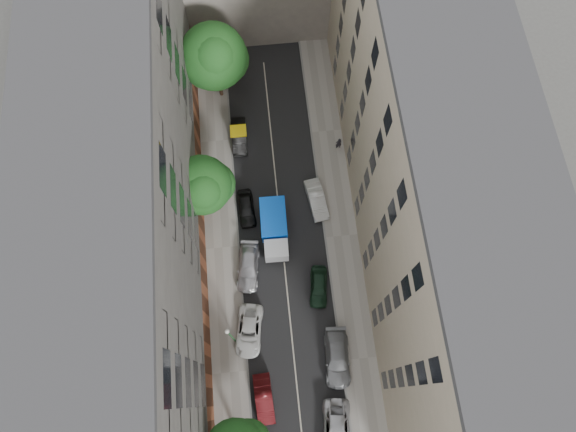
{
  "coord_description": "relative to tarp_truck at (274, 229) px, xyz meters",
  "views": [
    {
      "loc": [
        -0.85,
        -13.67,
        45.23
      ],
      "look_at": [
        0.58,
        0.34,
        6.0
      ],
      "focal_mm": 32.0,
      "sensor_mm": 36.0,
      "label": 1
    }
  ],
  "objects": [
    {
      "name": "car_left_3",
      "position": [
        -2.64,
        -3.08,
        -0.75
      ],
      "size": [
        2.53,
        4.86,
        1.35
      ],
      "primitive_type": "imported",
      "rotation": [
        0.0,
        0.0,
        -0.14
      ],
      "color": "#B4B4B9",
      "rests_on": "ground"
    },
    {
      "name": "road_surface",
      "position": [
        0.6,
        -0.88,
        -1.42
      ],
      "size": [
        8.0,
        44.0,
        0.02
      ],
      "primitive_type": "cube",
      "color": "black",
      "rests_on": "ground"
    },
    {
      "name": "car_left_5",
      "position": [
        -2.53,
        10.12,
        -0.76
      ],
      "size": [
        1.44,
        4.04,
        1.33
      ],
      "primitive_type": "imported",
      "rotation": [
        0.0,
        0.0,
        -0.01
      ],
      "color": "black",
      "rests_on": "ground"
    },
    {
      "name": "lamp_post",
      "position": [
        -4.27,
        -9.32,
        2.73
      ],
      "size": [
        0.36,
        0.36,
        6.52
      ],
      "color": "#1B6028",
      "rests_on": "sidewalk_left"
    },
    {
      "name": "tree_mid",
      "position": [
        -5.7,
        3.13,
        3.7
      ],
      "size": [
        5.44,
        5.19,
        7.73
      ],
      "color": "#382619",
      "rests_on": "sidewalk_left"
    },
    {
      "name": "car_right_0",
      "position": [
        3.4,
        -17.2,
        -0.76
      ],
      "size": [
        2.77,
        5.05,
        1.34
      ],
      "primitive_type": "imported",
      "rotation": [
        0.0,
        0.0,
        -0.12
      ],
      "color": "#B4B4B9",
      "rests_on": "ground"
    },
    {
      "name": "car_right_2",
      "position": [
        3.4,
        -5.48,
        -0.78
      ],
      "size": [
        2.06,
        3.98,
        1.3
      ],
      "primitive_type": "imported",
      "rotation": [
        0.0,
        0.0,
        -0.14
      ],
      "color": "black",
      "rests_on": "ground"
    },
    {
      "name": "car_left_1",
      "position": [
        -2.2,
        -14.28,
        -0.76
      ],
      "size": [
        1.61,
        4.12,
        1.34
      ],
      "primitive_type": "imported",
      "rotation": [
        0.0,
        0.0,
        0.05
      ],
      "color": "#4E0F12",
      "rests_on": "ground"
    },
    {
      "name": "car_left_4",
      "position": [
        -2.4,
        2.52,
        -0.78
      ],
      "size": [
        1.75,
        3.88,
        1.29
      ],
      "primitive_type": "imported",
      "rotation": [
        0.0,
        0.0,
        0.06
      ],
      "color": "black",
      "rests_on": "ground"
    },
    {
      "name": "building_left",
      "position": [
        -10.4,
        -0.88,
        8.57
      ],
      "size": [
        8.0,
        44.0,
        20.0
      ],
      "primitive_type": "cube",
      "color": "#504D4A",
      "rests_on": "ground"
    },
    {
      "name": "sidewalk_left",
      "position": [
        -4.9,
        -0.88,
        -1.35
      ],
      "size": [
        3.0,
        44.0,
        0.15
      ],
      "primitive_type": "cube",
      "color": "gray",
      "rests_on": "ground"
    },
    {
      "name": "car_right_3",
      "position": [
        4.2,
        2.72,
        -0.75
      ],
      "size": [
        2.04,
        4.3,
        1.36
      ],
      "primitive_type": "imported",
      "rotation": [
        0.0,
        0.0,
        0.15
      ],
      "color": "silver",
      "rests_on": "ground"
    },
    {
      "name": "ground",
      "position": [
        0.6,
        -0.88,
        -1.43
      ],
      "size": [
        120.0,
        120.0,
        0.0
      ],
      "primitive_type": "plane",
      "color": "#4C4C49",
      "rests_on": "ground"
    },
    {
      "name": "car_left_2",
      "position": [
        -3.0,
        -8.68,
        -0.79
      ],
      "size": [
        2.88,
        4.9,
        1.28
      ],
      "primitive_type": "imported",
      "rotation": [
        0.0,
        0.0,
        -0.17
      ],
      "color": "silver",
      "rests_on": "ground"
    },
    {
      "name": "building_right",
      "position": [
        11.6,
        -0.88,
        8.57
      ],
      "size": [
        8.0,
        44.0,
        20.0
      ],
      "primitive_type": "cube",
      "color": "tan",
      "rests_on": "ground"
    },
    {
      "name": "car_right_1",
      "position": [
        4.2,
        -11.68,
        -0.7
      ],
      "size": [
        2.37,
        5.16,
        1.46
      ],
      "primitive_type": "imported",
      "rotation": [
        0.0,
        0.0,
        -0.06
      ],
      "color": "slate",
      "rests_on": "ground"
    },
    {
      "name": "tree_far",
      "position": [
        -3.9,
        15.32,
        4.64
      ],
      "size": [
        6.32,
        6.2,
        9.19
      ],
      "color": "#382619",
      "rests_on": "sidewalk_left"
    },
    {
      "name": "sidewalk_right",
      "position": [
        6.1,
        -0.88,
        -1.35
      ],
      "size": [
        3.0,
        44.0,
        0.15
      ],
      "primitive_type": "cube",
      "color": "gray",
      "rests_on": "ground"
    },
    {
      "name": "tarp_truck",
      "position": [
        0.0,
        0.0,
        0.0
      ],
      "size": [
        2.37,
        5.65,
        2.59
      ],
      "rotation": [
        0.0,
        0.0,
        -0.02
      ],
      "color": "black",
      "rests_on": "ground"
    },
    {
      "name": "pedestrian",
      "position": [
        7.0,
        8.19,
        -0.45
      ],
      "size": [
        0.65,
        0.47,
        1.65
      ],
      "primitive_type": "imported",
      "rotation": [
        0.0,
        0.0,
        3.27
      ],
      "color": "black",
      "rests_on": "sidewalk_right"
    }
  ]
}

